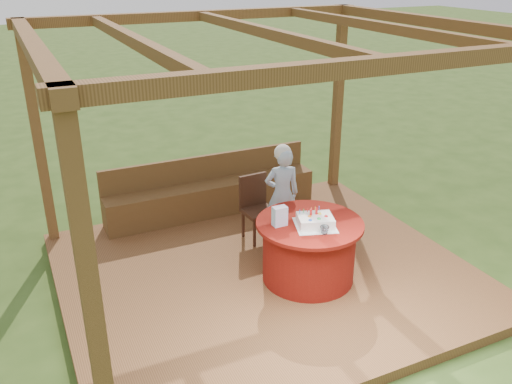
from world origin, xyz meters
The scene contains 10 objects.
ground centered at (0.00, 0.00, 0.00)m, with size 60.00×60.00×0.00m, color #2F4918.
deck centered at (0.00, 0.00, 0.06)m, with size 4.50×4.00×0.12m, color brown.
pergola centered at (0.00, 0.00, 2.41)m, with size 4.50×4.00×2.72m.
bench centered at (0.00, 1.72, 0.38)m, with size 3.00×0.42×0.80m.
table centered at (0.35, -0.37, 0.48)m, with size 1.17×1.17×0.70m.
chair centered at (0.26, 0.78, 0.56)m, with size 0.40×0.40×0.83m.
elderly_woman centered at (0.53, 0.61, 0.76)m, with size 0.50×0.38×1.26m.
birthday_cake centered at (0.36, -0.46, 0.88)m, with size 0.53×0.53×0.19m.
gift_bag centered at (0.02, -0.29, 0.93)m, with size 0.15×0.10×0.21m, color #E191C3.
drinking_glass centered at (0.35, -0.67, 0.87)m, with size 0.09×0.09×0.09m, color white.
Camera 1 is at (-2.40, -4.86, 3.44)m, focal length 38.00 mm.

